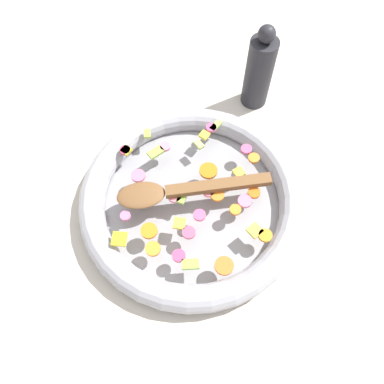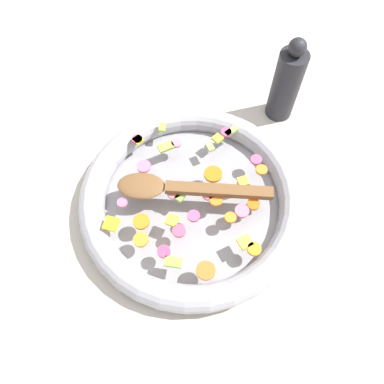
% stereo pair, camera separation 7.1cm
% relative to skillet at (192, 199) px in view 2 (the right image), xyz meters
% --- Properties ---
extents(ground_plane, '(4.00, 4.00, 0.00)m').
position_rel_skillet_xyz_m(ground_plane, '(0.00, 0.00, -0.02)').
color(ground_plane, beige).
extents(skillet, '(0.44, 0.44, 0.05)m').
position_rel_skillet_xyz_m(skillet, '(0.00, 0.00, 0.00)').
color(skillet, gray).
rests_on(skillet, ground_plane).
extents(chopped_vegetables, '(0.34, 0.35, 0.01)m').
position_rel_skillet_xyz_m(chopped_vegetables, '(-0.00, -0.01, 0.03)').
color(chopped_vegetables, orange).
rests_on(chopped_vegetables, skillet).
extents(wooden_spoon, '(0.28, 0.15, 0.01)m').
position_rel_skillet_xyz_m(wooden_spoon, '(-0.03, 0.01, 0.04)').
color(wooden_spoon, brown).
rests_on(wooden_spoon, chopped_vegetables).
extents(pepper_mill, '(0.06, 0.06, 0.20)m').
position_rel_skillet_xyz_m(pepper_mill, '(0.27, 0.16, 0.07)').
color(pepper_mill, '#232328').
rests_on(pepper_mill, ground_plane).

